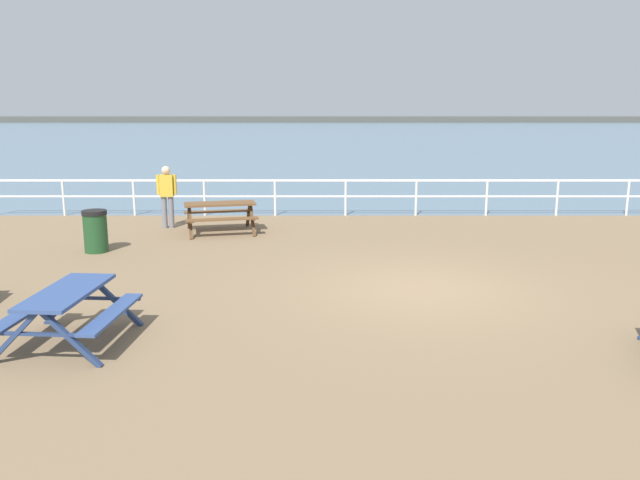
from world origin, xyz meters
name	(u,v)px	position (x,y,z in m)	size (l,w,h in m)	color
ground_plane	(422,295)	(0.00, 0.00, -0.10)	(30.00, 24.00, 0.20)	#846B4C
sea_band	(341,136)	(0.00, 52.75, 0.00)	(142.00, 90.00, 0.01)	slate
distant_shoreline	(333,122)	(0.00, 95.75, 0.00)	(142.00, 6.00, 1.80)	#4C4C47
seaward_railing	(383,190)	(0.00, 7.75, 0.76)	(23.07, 0.07, 1.08)	white
picnic_table_near_left	(222,210)	(-4.38, 5.23, 0.58)	(2.10, 1.88, 0.80)	brown
picnic_table_mid_centre	(70,303)	(-5.31, -2.68, 0.58)	(1.65, 1.90, 0.80)	#334C84
visitor	(169,193)	(-5.88, 5.83, 0.95)	(0.53, 0.24, 1.66)	slate
litter_bin	(98,231)	(-6.85, 2.99, 0.48)	(0.55, 0.55, 0.95)	#1E4723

